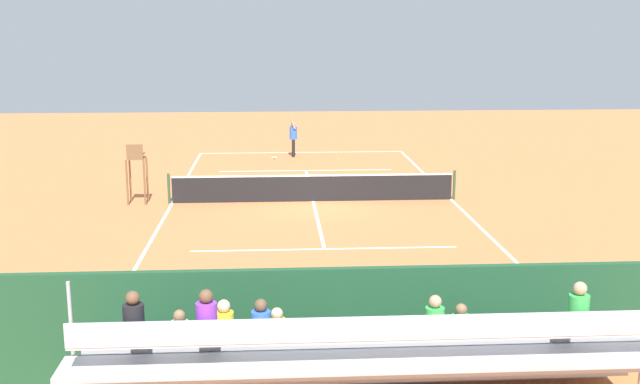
# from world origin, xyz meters

# --- Properties ---
(ground_plane) EXTENTS (60.00, 60.00, 0.00)m
(ground_plane) POSITION_xyz_m (0.00, 0.00, 0.00)
(ground_plane) COLOR #D17542
(court_line_markings) EXTENTS (10.10, 22.20, 0.01)m
(court_line_markings) POSITION_xyz_m (0.00, -0.04, 0.00)
(court_line_markings) COLOR white
(court_line_markings) RESTS_ON ground
(tennis_net) EXTENTS (10.30, 0.10, 1.07)m
(tennis_net) POSITION_xyz_m (0.00, 0.00, 0.50)
(tennis_net) COLOR black
(tennis_net) RESTS_ON ground
(backdrop_wall) EXTENTS (18.00, 0.16, 2.00)m
(backdrop_wall) POSITION_xyz_m (0.00, 14.00, 1.00)
(backdrop_wall) COLOR #1E4C2D
(backdrop_wall) RESTS_ON ground
(bleacher_stand) EXTENTS (9.06, 2.40, 2.48)m
(bleacher_stand) POSITION_xyz_m (0.13, 15.36, 0.96)
(bleacher_stand) COLOR #B2B2B7
(bleacher_stand) RESTS_ON ground
(umpire_chair) EXTENTS (0.67, 0.67, 2.14)m
(umpire_chair) POSITION_xyz_m (6.20, -0.02, 1.31)
(umpire_chair) COLOR brown
(umpire_chair) RESTS_ON ground
(courtside_bench) EXTENTS (1.80, 0.40, 0.93)m
(courtside_bench) POSITION_xyz_m (-3.45, 13.27, 0.56)
(courtside_bench) COLOR #33383D
(courtside_bench) RESTS_ON ground
(equipment_bag) EXTENTS (0.90, 0.36, 0.36)m
(equipment_bag) POSITION_xyz_m (-1.69, 13.40, 0.18)
(equipment_bag) COLOR #334C8C
(equipment_bag) RESTS_ON ground
(tennis_player) EXTENTS (0.39, 0.54, 1.93)m
(tennis_player) POSITION_xyz_m (0.44, -9.74, 1.02)
(tennis_player) COLOR black
(tennis_player) RESTS_ON ground
(tennis_racket) EXTENTS (0.32, 0.57, 0.03)m
(tennis_racket) POSITION_xyz_m (1.38, -9.47, 0.01)
(tennis_racket) COLOR black
(tennis_racket) RESTS_ON ground
(tennis_ball_near) EXTENTS (0.07, 0.07, 0.07)m
(tennis_ball_near) POSITION_xyz_m (-1.63, -8.73, 0.03)
(tennis_ball_near) COLOR #CCDB33
(tennis_ball_near) RESTS_ON ground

